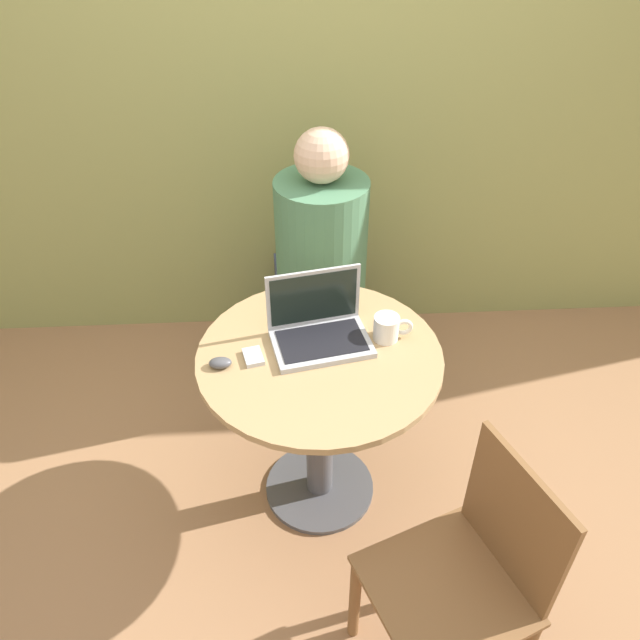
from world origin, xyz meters
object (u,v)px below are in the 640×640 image
object	(u,v)px
laptop	(319,327)
chair_empty	(465,578)
person_seated	(319,278)
cell_phone	(253,357)

from	to	relation	value
laptop	chair_empty	bearing A→B (deg)	-63.09
laptop	person_seated	world-z (taller)	person_seated
chair_empty	person_seated	distance (m)	1.45
laptop	person_seated	xyz separation A→B (m)	(0.04, 0.69, -0.27)
chair_empty	person_seated	bearing A→B (deg)	103.03
laptop	cell_phone	xyz separation A→B (m)	(-0.22, -0.09, -0.04)
laptop	chair_empty	size ratio (longest dim) A/B	0.43
laptop	chair_empty	xyz separation A→B (m)	(0.37, -0.72, -0.33)
cell_phone	person_seated	bearing A→B (deg)	71.47
chair_empty	laptop	bearing A→B (deg)	116.91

